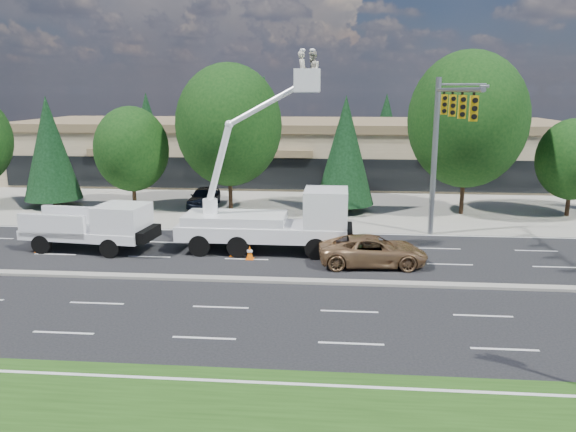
# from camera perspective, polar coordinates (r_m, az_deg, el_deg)

# --- Properties ---
(ground) EXTENTS (140.00, 140.00, 0.00)m
(ground) POSITION_cam_1_polar(r_m,az_deg,el_deg) (25.27, -5.39, -6.53)
(ground) COLOR black
(ground) RESTS_ON ground
(concrete_apron) EXTENTS (140.00, 22.00, 0.01)m
(concrete_apron) POSITION_cam_1_polar(r_m,az_deg,el_deg) (44.47, -0.83, 1.93)
(concrete_apron) COLOR gray
(concrete_apron) RESTS_ON ground
(road_median) EXTENTS (120.00, 0.55, 0.12)m
(road_median) POSITION_cam_1_polar(r_m,az_deg,el_deg) (25.25, -5.39, -6.40)
(road_median) COLOR gray
(road_median) RESTS_ON ground
(strip_mall) EXTENTS (50.40, 15.40, 5.50)m
(strip_mall) POSITION_cam_1_polar(r_m,az_deg,el_deg) (53.90, 0.22, 6.86)
(strip_mall) COLOR tan
(strip_mall) RESTS_ON ground
(tree_front_b) EXTENTS (4.02, 4.02, 7.93)m
(tree_front_b) POSITION_cam_1_polar(r_m,az_deg,el_deg) (43.72, -23.05, 6.37)
(tree_front_b) COLOR #332114
(tree_front_b) RESTS_ON ground
(tree_front_c) EXTENTS (5.21, 5.21, 7.23)m
(tree_front_c) POSITION_cam_1_polar(r_m,az_deg,el_deg) (41.27, -15.62, 6.56)
(tree_front_c) COLOR #332114
(tree_front_c) RESTS_ON ground
(tree_front_d) EXTENTS (7.31, 7.31, 10.15)m
(tree_front_d) POSITION_cam_1_polar(r_m,az_deg,el_deg) (39.24, -6.02, 9.17)
(tree_front_d) COLOR #332114
(tree_front_d) RESTS_ON ground
(tree_front_e) EXTENTS (4.05, 4.05, 7.98)m
(tree_front_e) POSITION_cam_1_polar(r_m,az_deg,el_deg) (38.69, 5.84, 6.65)
(tree_front_e) COLOR #332114
(tree_front_e) RESTS_ON ground
(tree_front_f) EXTENTS (7.86, 7.86, 10.90)m
(tree_front_f) POSITION_cam_1_polar(r_m,az_deg,el_deg) (39.47, 17.76, 9.31)
(tree_front_f) COLOR #332114
(tree_front_f) RESTS_ON ground
(tree_front_g) EXTENTS (4.69, 4.69, 6.51)m
(tree_front_g) POSITION_cam_1_polar(r_m,az_deg,el_deg) (41.76, 26.95, 5.14)
(tree_front_g) COLOR #332114
(tree_front_g) RESTS_ON ground
(tree_back_a) EXTENTS (4.08, 4.08, 8.05)m
(tree_back_a) POSITION_cam_1_polar(r_m,az_deg,el_deg) (69.31, -14.12, 9.01)
(tree_back_a) COLOR #332114
(tree_back_a) RESTS_ON ground
(tree_back_b) EXTENTS (5.05, 5.05, 9.96)m
(tree_back_b) POSITION_cam_1_polar(r_m,az_deg,el_deg) (66.07, -2.42, 10.10)
(tree_back_b) COLOR #332114
(tree_back_b) RESTS_ON ground
(tree_back_c) EXTENTS (4.03, 4.03, 7.95)m
(tree_back_c) POSITION_cam_1_polar(r_m,az_deg,el_deg) (65.84, 9.92, 8.98)
(tree_back_c) COLOR #332114
(tree_back_c) RESTS_ON ground
(tree_back_d) EXTENTS (5.24, 5.24, 10.33)m
(tree_back_d) POSITION_cam_1_polar(r_m,az_deg,el_deg) (67.86, 20.25, 9.58)
(tree_back_d) COLOR #332114
(tree_back_d) RESTS_ON ground
(signal_mast) EXTENTS (2.76, 10.16, 9.00)m
(signal_mast) POSITION_cam_1_polar(r_m,az_deg,el_deg) (31.11, 15.51, 8.10)
(signal_mast) COLOR gray
(signal_mast) RESTS_ON ground
(utility_pickup) EXTENTS (6.78, 3.12, 2.52)m
(utility_pickup) POSITION_cam_1_polar(r_m,az_deg,el_deg) (31.19, -18.98, -1.48)
(utility_pickup) COLOR white
(utility_pickup) RESTS_ON ground
(bucket_truck) EXTENTS (8.82, 2.93, 10.26)m
(bucket_truck) POSITION_cam_1_polar(r_m,az_deg,el_deg) (29.02, -1.07, 0.58)
(bucket_truck) COLOR white
(bucket_truck) RESTS_ON ground
(traffic_cone_a) EXTENTS (0.40, 0.40, 0.70)m
(traffic_cone_a) POSITION_cam_1_polar(r_m,az_deg,el_deg) (32.14, -23.99, -2.77)
(traffic_cone_a) COLOR #FF6308
(traffic_cone_a) RESTS_ON ground
(traffic_cone_b) EXTENTS (0.40, 0.40, 0.70)m
(traffic_cone_b) POSITION_cam_1_polar(r_m,az_deg,el_deg) (28.77, -5.55, -3.43)
(traffic_cone_b) COLOR #FF6308
(traffic_cone_b) RESTS_ON ground
(traffic_cone_c) EXTENTS (0.40, 0.40, 0.70)m
(traffic_cone_c) POSITION_cam_1_polar(r_m,az_deg,el_deg) (28.20, -3.91, -3.73)
(traffic_cone_c) COLOR #FF6308
(traffic_cone_c) RESTS_ON ground
(minivan) EXTENTS (5.35, 2.73, 1.45)m
(minivan) POSITION_cam_1_polar(r_m,az_deg,el_deg) (27.40, 8.62, -3.50)
(minivan) COLOR #9C744B
(minivan) RESTS_ON ground
(parked_car_west) EXTENTS (1.93, 4.25, 1.42)m
(parked_car_west) POSITION_cam_1_polar(r_m,az_deg,el_deg) (41.31, -8.54, 1.95)
(parked_car_west) COLOR black
(parked_car_west) RESTS_ON ground
(parked_car_east) EXTENTS (1.90, 4.21, 1.34)m
(parked_car_east) POSITION_cam_1_polar(r_m,az_deg,el_deg) (45.12, 5.07, 2.90)
(parked_car_east) COLOR black
(parked_car_east) RESTS_ON ground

